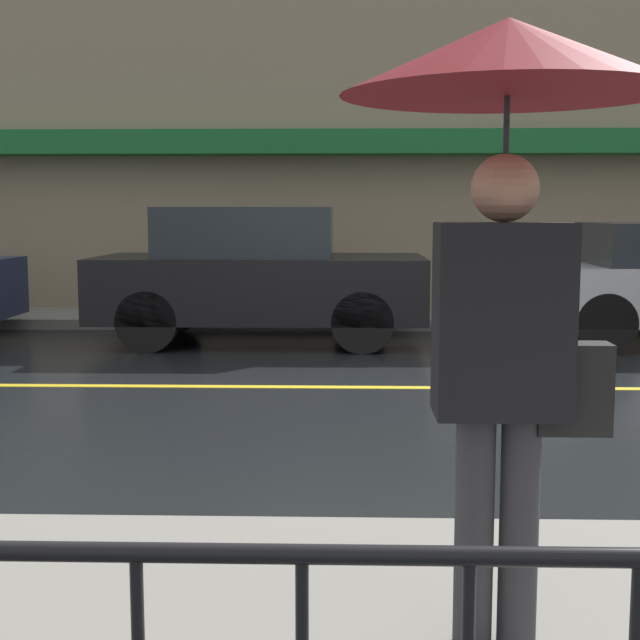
{
  "coord_description": "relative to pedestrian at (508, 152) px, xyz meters",
  "views": [
    {
      "loc": [
        -0.22,
        -8.0,
        1.6
      ],
      "look_at": [
        -0.34,
        -3.83,
        1.09
      ],
      "focal_mm": 50.0,
      "sensor_mm": 36.0,
      "label": 1
    }
  ],
  "objects": [
    {
      "name": "lane_marking",
      "position": [
        -0.3,
        5.11,
        -1.79
      ],
      "size": [
        25.2,
        0.12,
        0.01
      ],
      "color": "gold",
      "rests_on": "ground_plane"
    },
    {
      "name": "car_black",
      "position": [
        -1.59,
        7.91,
        -0.95
      ],
      "size": [
        3.95,
        1.86,
        1.65
      ],
      "color": "black",
      "rests_on": "ground_plane"
    },
    {
      "name": "sidewalk_far",
      "position": [
        -0.3,
        9.8,
        -1.72
      ],
      "size": [
        28.0,
        1.64,
        0.14
      ],
      "color": "gray",
      "rests_on": "ground_plane"
    },
    {
      "name": "building_storefront",
      "position": [
        -0.3,
        10.74,
        0.99
      ],
      "size": [
        28.0,
        0.85,
        5.58
      ],
      "color": "gray",
      "rests_on": "ground_plane"
    },
    {
      "name": "ground_plane",
      "position": [
        -0.3,
        5.11,
        -1.79
      ],
      "size": [
        80.0,
        80.0,
        0.0
      ],
      "primitive_type": "plane",
      "color": "black"
    },
    {
      "name": "pedestrian",
      "position": [
        0.0,
        0.0,
        0.0
      ],
      "size": [
        1.07,
        1.07,
        2.06
      ],
      "rotation": [
        0.0,
        0.0,
        3.14
      ],
      "color": "#333338",
      "rests_on": "sidewalk_near"
    }
  ]
}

